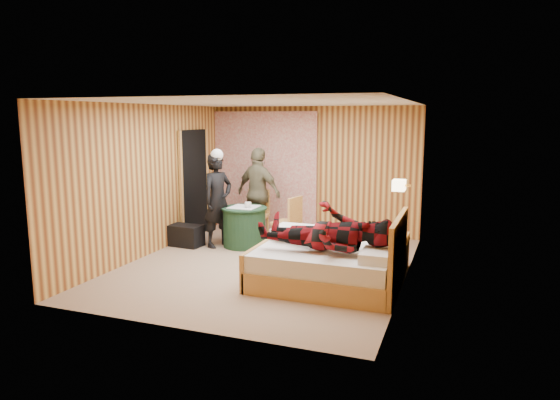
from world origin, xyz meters
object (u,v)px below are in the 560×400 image
(round_table, at_px, (244,226))
(man_at_table, at_px, (259,193))
(nightstand, at_px, (394,252))
(man_on_bed, at_px, (327,221))
(chair_far, at_px, (258,210))
(chair_near, at_px, (290,218))
(wall_lamp, at_px, (399,185))
(bed, at_px, (329,264))
(duffel_bag, at_px, (184,235))
(woman_standing, at_px, (218,200))

(round_table, xyz_separation_m, man_at_table, (0.00, 0.68, 0.50))
(nightstand, relative_size, man_on_bed, 0.32)
(chair_far, relative_size, chair_near, 1.00)
(wall_lamp, distance_m, bed, 1.61)
(duffel_bag, xyz_separation_m, man_on_bed, (3.00, -1.39, 0.76))
(nightstand, height_order, man_at_table, man_at_table)
(wall_lamp, distance_m, man_on_bed, 1.47)
(chair_far, xyz_separation_m, chair_near, (0.83, -0.51, -0.00))
(bed, bearing_deg, man_at_table, 131.74)
(duffel_bag, bearing_deg, nightstand, 2.24)
(round_table, bearing_deg, chair_far, 90.97)
(wall_lamp, height_order, chair_far, wall_lamp)
(wall_lamp, xyz_separation_m, chair_near, (-1.92, 0.66, -0.76))
(wall_lamp, xyz_separation_m, round_table, (-2.74, 0.52, -0.94))
(round_table, bearing_deg, bed, -37.66)
(man_at_table, bearing_deg, man_on_bed, 147.97)
(wall_lamp, relative_size, bed, 0.13)
(round_table, distance_m, chair_far, 0.67)
(nightstand, distance_m, man_on_bed, 1.57)
(wall_lamp, relative_size, chair_far, 0.28)
(chair_far, bearing_deg, man_on_bed, -57.86)
(wall_lamp, relative_size, man_at_table, 0.15)
(chair_near, relative_size, woman_standing, 0.56)
(nightstand, height_order, chair_near, chair_near)
(chair_far, xyz_separation_m, man_on_bed, (1.98, -2.37, 0.41))
(wall_lamp, xyz_separation_m, bed, (-0.80, -0.98, -1.00))
(wall_lamp, bearing_deg, round_table, 169.17)
(man_at_table, bearing_deg, woman_standing, 81.53)
(wall_lamp, distance_m, man_at_table, 3.02)
(nightstand, xyz_separation_m, duffel_bag, (-3.73, 0.16, -0.09))
(wall_lamp, bearing_deg, woman_standing, 173.49)
(wall_lamp, height_order, woman_standing, woman_standing)
(nightstand, xyz_separation_m, man_at_table, (-2.70, 1.18, 0.58))
(man_at_table, bearing_deg, wall_lamp, 175.00)
(chair_near, xyz_separation_m, man_on_bed, (1.15, -1.86, 0.41))
(nightstand, bearing_deg, duffel_bag, 177.52)
(wall_lamp, relative_size, round_table, 0.32)
(duffel_bag, bearing_deg, chair_near, 19.22)
(nightstand, distance_m, chair_near, 2.00)
(nightstand, xyz_separation_m, man_on_bed, (-0.73, -1.22, 0.66))
(chair_far, relative_size, man_at_table, 0.54)
(woman_standing, bearing_deg, nightstand, -72.61)
(round_table, relative_size, chair_near, 0.88)
(nightstand, relative_size, round_table, 0.70)
(wall_lamp, bearing_deg, man_at_table, 156.30)
(chair_near, xyz_separation_m, woman_standing, (-1.25, -0.30, 0.29))
(nightstand, xyz_separation_m, chair_far, (-2.71, 1.15, 0.26))
(wall_lamp, xyz_separation_m, chair_far, (-2.75, 1.17, -0.76))
(duffel_bag, relative_size, woman_standing, 0.40)
(bed, xyz_separation_m, duffel_bag, (-2.98, 1.16, -0.11))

